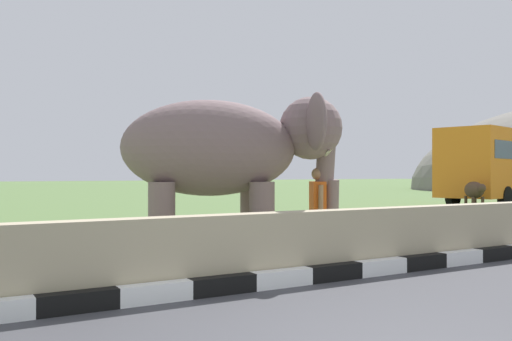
% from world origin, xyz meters
% --- Properties ---
extents(striped_curb, '(16.20, 0.20, 0.24)m').
position_xyz_m(striped_curb, '(-0.35, 3.30, 0.12)').
color(striped_curb, white).
rests_on(striped_curb, ground_plane).
extents(barrier_parapet, '(28.00, 0.36, 1.00)m').
position_xyz_m(barrier_parapet, '(2.00, 3.60, 0.50)').
color(barrier_parapet, tan).
rests_on(barrier_parapet, ground_plane).
extents(elephant, '(4.07, 3.02, 2.96)m').
position_xyz_m(elephant, '(1.49, 5.74, 1.95)').
color(elephant, slate).
rests_on(elephant, ground_plane).
extents(person_handler, '(0.38, 0.61, 1.66)m').
position_xyz_m(person_handler, '(3.07, 5.25, 0.93)').
color(person_handler, navy).
rests_on(person_handler, ground_plane).
extents(bus_orange, '(10.19, 4.93, 3.50)m').
position_xyz_m(bus_orange, '(20.59, 13.71, 2.08)').
color(bus_orange, orange).
rests_on(bus_orange, ground_plane).
extents(cow_mid, '(1.42, 1.79, 1.23)m').
position_xyz_m(cow_mid, '(15.20, 11.28, 0.87)').
color(cow_mid, '#473323').
rests_on(cow_mid, ground_plane).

